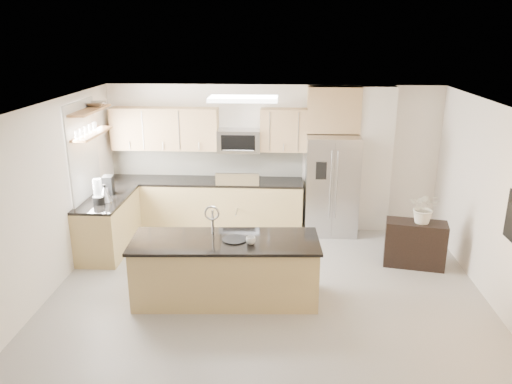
# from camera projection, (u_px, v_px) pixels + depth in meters

# --- Properties ---
(floor) EXTENTS (6.50, 6.50, 0.00)m
(floor) POSITION_uv_depth(u_px,v_px,m) (266.00, 313.00, 6.49)
(floor) COLOR #999692
(floor) RESTS_ON ground
(ceiling) EXTENTS (6.00, 6.50, 0.02)m
(ceiling) POSITION_uv_depth(u_px,v_px,m) (267.00, 114.00, 5.69)
(ceiling) COLOR white
(ceiling) RESTS_ON wall_back
(wall_back) EXTENTS (6.00, 0.02, 2.60)m
(wall_back) POSITION_uv_depth(u_px,v_px,m) (273.00, 156.00, 9.17)
(wall_back) COLOR silver
(wall_back) RESTS_ON floor
(wall_left) EXTENTS (0.02, 6.50, 2.60)m
(wall_left) POSITION_uv_depth(u_px,v_px,m) (27.00, 215.00, 6.25)
(wall_left) COLOR silver
(wall_left) RESTS_ON floor
(back_counter) EXTENTS (3.55, 0.66, 1.44)m
(back_counter) POSITION_uv_depth(u_px,v_px,m) (205.00, 203.00, 9.19)
(back_counter) COLOR tan
(back_counter) RESTS_ON floor
(left_counter) EXTENTS (0.66, 1.50, 0.92)m
(left_counter) POSITION_uv_depth(u_px,v_px,m) (109.00, 224.00, 8.24)
(left_counter) COLOR tan
(left_counter) RESTS_ON floor
(range) EXTENTS (0.76, 0.64, 1.14)m
(range) POSITION_uv_depth(u_px,v_px,m) (239.00, 204.00, 9.15)
(range) COLOR black
(range) RESTS_ON floor
(upper_cabinets) EXTENTS (3.50, 0.33, 0.75)m
(upper_cabinets) POSITION_uv_depth(u_px,v_px,m) (200.00, 129.00, 8.92)
(upper_cabinets) COLOR tan
(upper_cabinets) RESTS_ON wall_back
(microwave) EXTENTS (0.76, 0.40, 0.40)m
(microwave) POSITION_uv_depth(u_px,v_px,m) (239.00, 141.00, 8.91)
(microwave) COLOR #AAAAAC
(microwave) RESTS_ON upper_cabinets
(refrigerator) EXTENTS (0.92, 0.78, 1.78)m
(refrigerator) POSITION_uv_depth(u_px,v_px,m) (331.00, 185.00, 8.89)
(refrigerator) COLOR #AAAAAC
(refrigerator) RESTS_ON floor
(partition_column) EXTENTS (0.60, 0.30, 2.60)m
(partition_column) POSITION_uv_depth(u_px,v_px,m) (374.00, 160.00, 8.93)
(partition_column) COLOR silver
(partition_column) RESTS_ON floor
(window) EXTENTS (0.04, 1.15, 1.65)m
(window) POSITION_uv_depth(u_px,v_px,m) (83.00, 154.00, 7.89)
(window) COLOR white
(window) RESTS_ON wall_left
(shelf_lower) EXTENTS (0.30, 1.20, 0.04)m
(shelf_lower) POSITION_uv_depth(u_px,v_px,m) (91.00, 134.00, 7.89)
(shelf_lower) COLOR olive
(shelf_lower) RESTS_ON wall_left
(shelf_upper) EXTENTS (0.30, 1.20, 0.04)m
(shelf_upper) POSITION_uv_depth(u_px,v_px,m) (89.00, 110.00, 7.78)
(shelf_upper) COLOR olive
(shelf_upper) RESTS_ON wall_left
(ceiling_fixture) EXTENTS (1.00, 0.50, 0.06)m
(ceiling_fixture) POSITION_uv_depth(u_px,v_px,m) (243.00, 99.00, 7.24)
(ceiling_fixture) COLOR white
(ceiling_fixture) RESTS_ON ceiling
(island) EXTENTS (2.54, 1.04, 1.29)m
(island) POSITION_uv_depth(u_px,v_px,m) (226.00, 269.00, 6.73)
(island) COLOR tan
(island) RESTS_ON floor
(credenza) EXTENTS (0.96, 0.54, 0.72)m
(credenza) POSITION_uv_depth(u_px,v_px,m) (415.00, 244.00, 7.70)
(credenza) COLOR black
(credenza) RESTS_ON floor
(cup) EXTENTS (0.13, 0.13, 0.10)m
(cup) POSITION_uv_depth(u_px,v_px,m) (251.00, 240.00, 6.46)
(cup) COLOR silver
(cup) RESTS_ON island
(platter) EXTENTS (0.43, 0.43, 0.02)m
(platter) POSITION_uv_depth(u_px,v_px,m) (235.00, 240.00, 6.59)
(platter) COLOR black
(platter) RESTS_ON island
(blender) EXTENTS (0.18, 0.18, 0.41)m
(blender) POSITION_uv_depth(u_px,v_px,m) (98.00, 193.00, 7.74)
(blender) COLOR black
(blender) RESTS_ON left_counter
(kettle) EXTENTS (0.22, 0.22, 0.28)m
(kettle) POSITION_uv_depth(u_px,v_px,m) (105.00, 194.00, 7.90)
(kettle) COLOR #AAAAAC
(kettle) RESTS_ON left_counter
(coffee_maker) EXTENTS (0.18, 0.21, 0.30)m
(coffee_maker) POSITION_uv_depth(u_px,v_px,m) (108.00, 185.00, 8.25)
(coffee_maker) COLOR black
(coffee_maker) RESTS_ON left_counter
(bowl) EXTENTS (0.50, 0.50, 0.10)m
(bowl) POSITION_uv_depth(u_px,v_px,m) (95.00, 103.00, 8.02)
(bowl) COLOR #AAAAAC
(bowl) RESTS_ON shelf_upper
(flower_vase) EXTENTS (0.82, 0.77, 0.74)m
(flower_vase) POSITION_uv_depth(u_px,v_px,m) (426.00, 200.00, 7.45)
(flower_vase) COLOR silver
(flower_vase) RESTS_ON credenza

